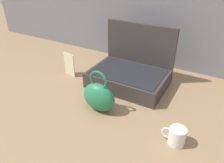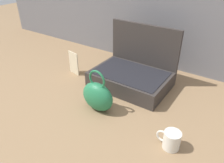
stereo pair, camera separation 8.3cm
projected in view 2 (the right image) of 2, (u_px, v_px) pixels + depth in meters
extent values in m
plane|color=#8C6D4C|center=(113.00, 98.00, 1.24)|extent=(6.00, 6.00, 0.00)
cube|color=#332D2B|center=(130.00, 80.00, 1.32)|extent=(0.46, 0.31, 0.09)
cube|color=black|center=(130.00, 73.00, 1.30)|extent=(0.42, 0.28, 0.00)
cube|color=#332D2B|center=(144.00, 52.00, 1.38)|extent=(0.46, 0.02, 0.35)
ellipsoid|color=#237247|center=(98.00, 97.00, 1.11)|extent=(0.19, 0.10, 0.16)
torus|color=#237247|center=(97.00, 79.00, 1.06)|extent=(0.10, 0.01, 0.10)
cylinder|color=silver|center=(172.00, 140.00, 0.90)|extent=(0.07, 0.07, 0.08)
torus|color=silver|center=(163.00, 136.00, 0.92)|extent=(0.06, 0.01, 0.06)
cube|color=beige|center=(74.00, 63.00, 1.46)|extent=(0.09, 0.02, 0.16)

